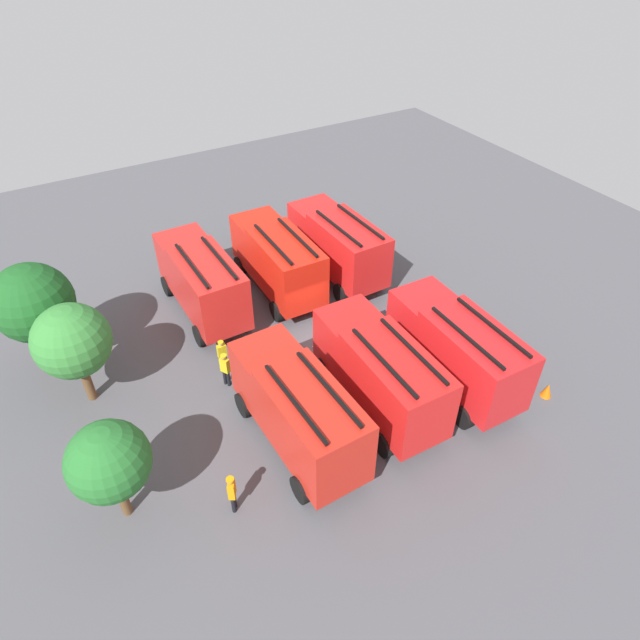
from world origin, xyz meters
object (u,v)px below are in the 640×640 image
(fire_truck_3, at_px, (277,258))
(firefighter_3, at_px, (222,354))
(fire_truck_0, at_px, (456,347))
(fire_truck_1, at_px, (338,243))
(fire_truck_2, at_px, (380,370))
(tree_0, at_px, (109,462))
(tree_2, at_px, (33,303))
(firefighter_0, at_px, (225,368))
(firefighter_1, at_px, (241,230))
(fire_truck_5, at_px, (201,279))
(traffic_cone_0, at_px, (547,390))
(firefighter_2, at_px, (232,492))
(fire_truck_4, at_px, (298,408))
(traffic_cone_1, at_px, (353,251))
(tree_1, at_px, (72,341))

(fire_truck_3, bearing_deg, firefighter_3, 131.22)
(fire_truck_0, height_order, fire_truck_1, same)
(fire_truck_2, height_order, fire_truck_3, same)
(fire_truck_1, relative_size, tree_0, 1.64)
(tree_0, bearing_deg, fire_truck_1, -57.58)
(fire_truck_2, bearing_deg, tree_2, 51.28)
(fire_truck_2, distance_m, tree_0, 10.89)
(firefighter_0, distance_m, tree_0, 7.35)
(firefighter_0, relative_size, tree_0, 0.41)
(firefighter_0, distance_m, firefighter_1, 12.64)
(fire_truck_5, xyz_separation_m, traffic_cone_0, (-13.34, -10.96, -1.81))
(firefighter_2, height_order, traffic_cone_0, firefighter_2)
(firefighter_1, bearing_deg, fire_truck_0, 17.07)
(fire_truck_4, bearing_deg, firefighter_1, -17.20)
(traffic_cone_1, bearing_deg, firefighter_2, 133.37)
(fire_truck_5, xyz_separation_m, traffic_cone_1, (0.85, -9.83, -1.83))
(fire_truck_2, relative_size, fire_truck_4, 1.00)
(fire_truck_1, height_order, traffic_cone_0, fire_truck_1)
(traffic_cone_0, bearing_deg, fire_truck_1, 13.48)
(fire_truck_3, height_order, tree_1, tree_1)
(fire_truck_2, distance_m, fire_truck_4, 3.95)
(firefighter_3, bearing_deg, fire_truck_1, 115.57)
(fire_truck_5, bearing_deg, tree_0, 144.46)
(fire_truck_0, relative_size, traffic_cone_0, 10.44)
(tree_0, xyz_separation_m, traffic_cone_0, (-3.58, -17.75, -2.62))
(fire_truck_0, xyz_separation_m, traffic_cone_1, (11.36, -2.04, -1.83))
(fire_truck_5, bearing_deg, tree_2, 91.51)
(firefighter_3, distance_m, traffic_cone_1, 11.94)
(fire_truck_4, relative_size, firefighter_2, 4.00)
(firefighter_1, xyz_separation_m, firefighter_2, (-17.36, 7.93, 0.14))
(fire_truck_5, relative_size, traffic_cone_1, 11.22)
(firefighter_1, height_order, firefighter_2, firefighter_2)
(tree_0, bearing_deg, firefighter_2, -118.07)
(fire_truck_5, relative_size, tree_1, 1.46)
(fire_truck_5, relative_size, tree_2, 1.31)
(fire_truck_2, relative_size, traffic_cone_0, 10.44)
(firefighter_1, bearing_deg, firefighter_3, -21.97)
(fire_truck_5, xyz_separation_m, tree_2, (-0.29, 7.62, 1.55))
(traffic_cone_0, bearing_deg, fire_truck_2, 64.37)
(fire_truck_4, height_order, firefighter_2, fire_truck_4)
(fire_truck_0, height_order, traffic_cone_0, fire_truck_0)
(fire_truck_2, distance_m, firefighter_2, 7.66)
(tree_1, height_order, traffic_cone_0, tree_1)
(fire_truck_1, height_order, firefighter_3, fire_truck_1)
(fire_truck_2, relative_size, tree_1, 1.47)
(fire_truck_4, relative_size, tree_0, 1.65)
(fire_truck_5, bearing_deg, tree_1, 115.57)
(firefighter_0, height_order, firefighter_2, firefighter_2)
(fire_truck_3, height_order, tree_0, tree_0)
(fire_truck_4, xyz_separation_m, tree_0, (0.39, 6.92, 0.81))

